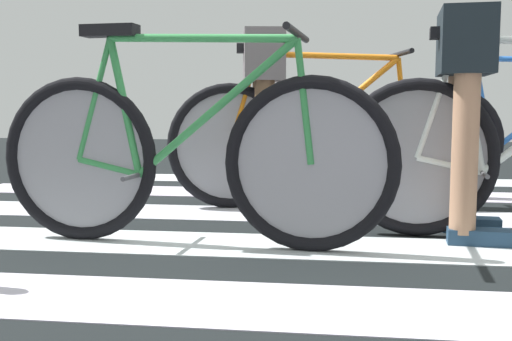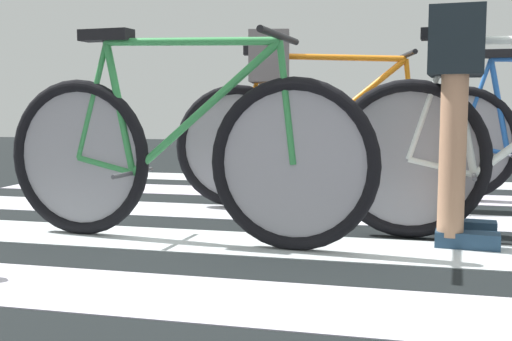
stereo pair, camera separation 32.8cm
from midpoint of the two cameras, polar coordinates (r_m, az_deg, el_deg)
ground at (r=3.01m, az=7.01°, el=-5.57°), size 18.00×14.00×0.02m
crosswalk_markings at (r=2.99m, az=7.23°, el=-5.41°), size 5.44×4.23×0.00m
bicycle_1_of_4 at (r=2.66m, az=-9.60°, el=1.43°), size 1.73×0.52×0.93m
cyclist_2_of_4 at (r=2.86m, az=15.39°, el=6.96°), size 0.34×0.43×1.01m
bicycle_3_of_4 at (r=3.58m, az=3.10°, el=2.74°), size 1.72×0.55×0.93m
cyclist_3_of_4 at (r=3.56m, az=-1.89°, el=7.01°), size 0.37×0.44×1.01m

